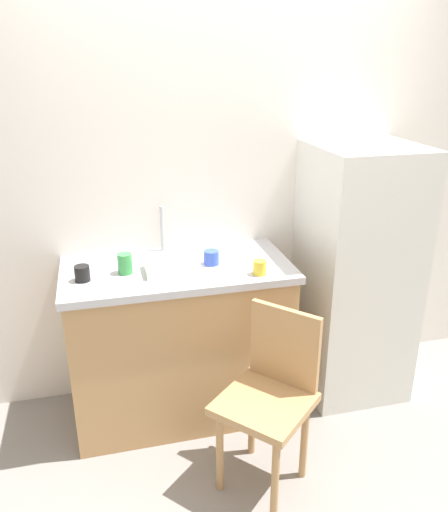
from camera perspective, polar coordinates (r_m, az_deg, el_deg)
The scene contains 12 objects.
ground_plane at distance 2.86m, azimuth 5.06°, elevation -22.98°, with size 8.00×8.00×0.00m, color gray.
back_wall at distance 3.08m, azimuth -0.25°, elevation 8.19°, with size 4.80×0.10×2.58m, color white.
cabinet_base at distance 3.02m, azimuth -4.91°, elevation -9.56°, with size 1.19×0.60×0.89m, color tan.
countertop at distance 2.81m, azimuth -5.21°, elevation -1.43°, with size 1.23×0.64×0.04m, color #B7B7BC.
faucet at distance 2.98m, azimuth -6.83°, elevation 3.04°, with size 0.02×0.02×0.27m, color #B7B7BC.
refrigerator at distance 3.20m, azimuth 14.32°, elevation -1.88°, with size 0.59×0.60×1.53m, color silver.
chair at distance 2.54m, azimuth 5.18°, elevation -14.75°, with size 0.56×0.56×0.89m.
dish_tray at distance 2.72m, azimuth -5.78°, elevation -1.19°, with size 0.28×0.20×0.05m, color white.
cup_green at distance 2.72m, azimuth -10.88°, elevation -0.82°, with size 0.08×0.08×0.11m, color green.
cup_blue at distance 2.79m, azimuth -1.41°, elevation -0.16°, with size 0.08×0.08×0.08m, color blue.
cup_black at distance 2.68m, azimuth -15.38°, elevation -1.87°, with size 0.08×0.08×0.08m, color black.
cup_yellow at distance 2.67m, azimuth 3.96°, elevation -1.27°, with size 0.07×0.07×0.08m, color yellow.
Camera 1 is at (-0.72, -1.91, 2.00)m, focal length 36.23 mm.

